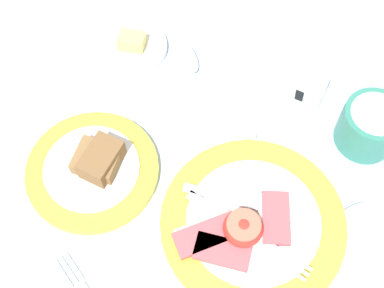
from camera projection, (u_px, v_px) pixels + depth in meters
The scene contains 9 objects.
ground_plane at pixel (211, 209), 0.72m from camera, with size 3.00×3.00×0.00m, color #A3BCD1.
breakfast_plate at pixel (250, 225), 0.70m from camera, with size 0.25×0.25×0.04m.
bread_plate at pixel (94, 168), 0.74m from camera, with size 0.18×0.18×0.05m.
sugar_cup at pixel (370, 126), 0.74m from camera, with size 0.09×0.09×0.07m.
butter_dish at pixel (132, 46), 0.84m from camera, with size 0.11×0.11×0.03m.
number_card at pixel (302, 90), 0.77m from camera, with size 0.06×0.05×0.07m.
teaspoon_by_saucer at pixel (194, 69), 0.83m from camera, with size 0.15×0.15×0.01m.
teaspoon_near_cup at pixel (218, 119), 0.78m from camera, with size 0.19×0.05×0.01m.
teaspoon_stray at pixel (364, 207), 0.72m from camera, with size 0.12×0.17×0.01m.
Camera 1 is at (0.08, -0.26, 0.68)m, focal length 50.00 mm.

